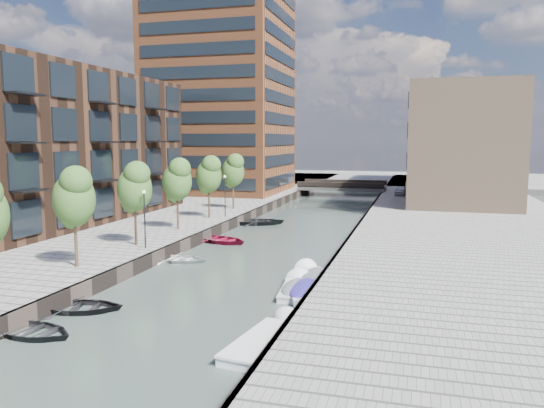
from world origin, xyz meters
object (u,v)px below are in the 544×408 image
at_px(tree_3, 135,186).
at_px(motorboat_1, 297,288).
at_px(bridge, 343,187).
at_px(sloop_2, 222,243).
at_px(tree_2, 74,196).
at_px(tree_5, 209,174).
at_px(sloop_0, 81,311).
at_px(tree_4, 177,179).
at_px(sloop_3, 179,262).
at_px(sloop_1, 32,335).
at_px(motorboat_4, 314,277).
at_px(motorboat_3, 303,289).
at_px(motorboat_2, 270,340).
at_px(tree_6, 233,170).
at_px(sloop_4, 260,224).
at_px(car, 401,191).

xyz_separation_m(tree_3, motorboat_1, (13.25, -5.28, -5.13)).
xyz_separation_m(bridge, sloop_2, (-4.52, -39.91, -1.39)).
distance_m(tree_2, tree_5, 21.00).
xyz_separation_m(tree_3, sloop_0, (3.47, -11.62, -5.31)).
bearing_deg(tree_4, sloop_2, 1.24).
relative_size(tree_5, sloop_3, 1.45).
xyz_separation_m(sloop_1, motorboat_4, (10.24, 12.48, 0.20)).
height_order(sloop_0, motorboat_3, motorboat_3).
relative_size(sloop_1, motorboat_2, 0.77).
distance_m(tree_6, motorboat_3, 30.22).
distance_m(tree_3, sloop_1, 16.38).
relative_size(tree_5, motorboat_1, 1.30).
bearing_deg(sloop_4, sloop_3, 156.75).
relative_size(tree_4, car, 1.56).
xyz_separation_m(sloop_0, sloop_2, (0.50, 18.70, 0.00)).
bearing_deg(bridge, car, -35.33).
distance_m(tree_5, sloop_0, 26.39).
bearing_deg(car, bridge, 149.29).
bearing_deg(tree_5, sloop_3, -76.04).
relative_size(tree_6, sloop_2, 1.28).
height_order(bridge, sloop_4, bridge).
bearing_deg(sloop_4, motorboat_1, -179.22).
xyz_separation_m(tree_6, motorboat_3, (13.65, -26.48, -5.11)).
height_order(sloop_0, motorboat_2, motorboat_2).
distance_m(motorboat_2, motorboat_3, 7.62).
bearing_deg(tree_2, tree_5, 90.00).
relative_size(bridge, tree_5, 2.18).
bearing_deg(motorboat_3, tree_2, -173.63).
bearing_deg(tree_2, sloop_2, 74.23).
distance_m(sloop_0, car, 54.11).
height_order(sloop_3, motorboat_2, motorboat_2).
height_order(tree_4, sloop_1, tree_4).
distance_m(tree_3, car, 44.38).
relative_size(sloop_1, sloop_3, 1.02).
distance_m(sloop_2, sloop_4, 10.13).
relative_size(sloop_3, motorboat_3, 0.79).
relative_size(tree_4, motorboat_4, 1.18).
height_order(sloop_1, motorboat_1, motorboat_1).
relative_size(tree_6, sloop_4, 1.15).
bearing_deg(tree_4, motorboat_3, -42.43).
height_order(tree_2, tree_4, same).
relative_size(sloop_4, motorboat_3, 1.00).
bearing_deg(bridge, tree_5, -104.44).
relative_size(sloop_1, car, 1.09).
height_order(sloop_0, sloop_2, sloop_2).
height_order(bridge, tree_5, tree_5).
bearing_deg(sloop_4, tree_2, 149.01).
relative_size(tree_2, sloop_0, 1.38).
bearing_deg(motorboat_1, sloop_3, 152.86).
bearing_deg(tree_3, motorboat_3, -21.87).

